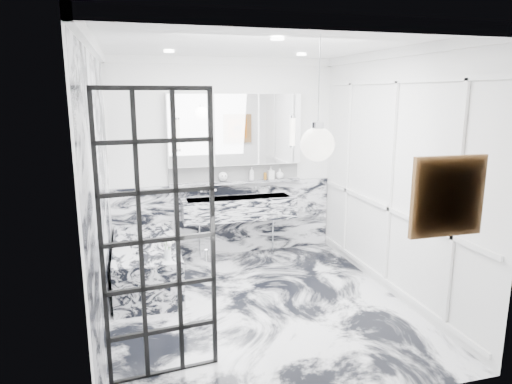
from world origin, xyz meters
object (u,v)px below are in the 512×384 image
object	(u,v)px
crittall_door	(159,240)
mirror_cabinet	(235,130)
bathtub	(146,264)
trough_sink	(239,208)

from	to	relation	value
crittall_door	mirror_cabinet	world-z (taller)	crittall_door
mirror_cabinet	bathtub	distance (m)	2.20
trough_sink	mirror_cabinet	world-z (taller)	mirror_cabinet
crittall_door	bathtub	size ratio (longest dim) A/B	1.43
crittall_door	trough_sink	distance (m)	2.89
crittall_door	trough_sink	world-z (taller)	crittall_door
mirror_cabinet	trough_sink	bearing A→B (deg)	-90.00
bathtub	trough_sink	bearing A→B (deg)	26.48
crittall_door	bathtub	xyz separation A→B (m)	(-0.07, 1.90, -0.90)
crittall_door	mirror_cabinet	bearing A→B (deg)	59.55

